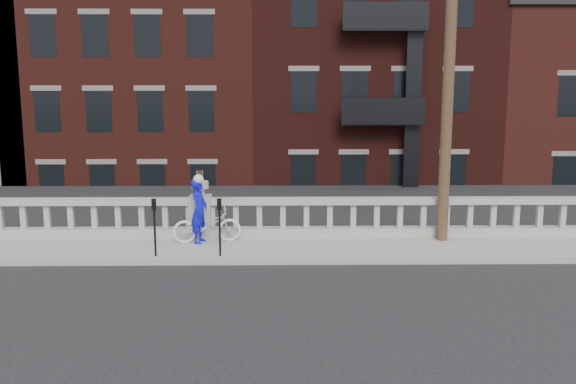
{
  "coord_description": "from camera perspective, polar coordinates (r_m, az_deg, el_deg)",
  "views": [
    {
      "loc": [
        2.03,
        -12.31,
        4.23
      ],
      "look_at": [
        2.25,
        3.2,
        1.47
      ],
      "focal_mm": 40.0,
      "sensor_mm": 36.0,
      "label": 1
    }
  ],
  "objects": [
    {
      "name": "balustrade",
      "position": [
        16.77,
        -7.76,
        -2.37
      ],
      "size": [
        28.0,
        0.34,
        1.03
      ],
      "color": "#9D9991",
      "rests_on": "sidewalk"
    },
    {
      "name": "parking_meter_c",
      "position": [
        14.88,
        -6.1,
        -2.53
      ],
      "size": [
        0.1,
        0.09,
        1.36
      ],
      "color": "black",
      "rests_on": "sidewalk"
    },
    {
      "name": "parking_meter_b",
      "position": [
        15.09,
        -11.79,
        -2.51
      ],
      "size": [
        0.1,
        0.09,
        1.36
      ],
      "color": "black",
      "rests_on": "sidewalk"
    },
    {
      "name": "sidewalk",
      "position": [
        15.99,
        -8.12,
        -5.08
      ],
      "size": [
        32.0,
        2.2,
        0.15
      ],
      "primitive_type": "cube",
      "color": "#9D9991",
      "rests_on": "ground"
    },
    {
      "name": "ground",
      "position": [
        13.17,
        -9.76,
        -8.8
      ],
      "size": [
        120.0,
        120.0,
        0.0
      ],
      "primitive_type": "plane",
      "color": "black",
      "rests_on": "ground"
    },
    {
      "name": "lower_level",
      "position": [
        35.42,
        -3.21,
        7.49
      ],
      "size": [
        80.0,
        44.0,
        20.8
      ],
      "color": "#605E59",
      "rests_on": "ground"
    },
    {
      "name": "planter_pedestal",
      "position": [
        16.73,
        -7.77,
        -1.73
      ],
      "size": [
        0.55,
        0.55,
        1.76
      ],
      "color": "#9D9991",
      "rests_on": "sidewalk"
    },
    {
      "name": "cyclist",
      "position": [
        16.17,
        -7.9,
        -1.67
      ],
      "size": [
        0.5,
        0.66,
        1.63
      ],
      "primitive_type": "imported",
      "rotation": [
        0.0,
        0.0,
        1.37
      ],
      "color": "#0D0FC7",
      "rests_on": "sidewalk"
    },
    {
      "name": "bicycle",
      "position": [
        16.27,
        -7.22,
        -2.89
      ],
      "size": [
        1.78,
        0.87,
        0.9
      ],
      "primitive_type": "imported",
      "rotation": [
        0.0,
        0.0,
        1.74
      ],
      "color": "white",
      "rests_on": "sidewalk"
    },
    {
      "name": "utility_pole",
      "position": [
        16.47,
        14.24,
        13.29
      ],
      "size": [
        1.6,
        0.28,
        10.0
      ],
      "color": "#422D1E",
      "rests_on": "sidewalk"
    }
  ]
}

